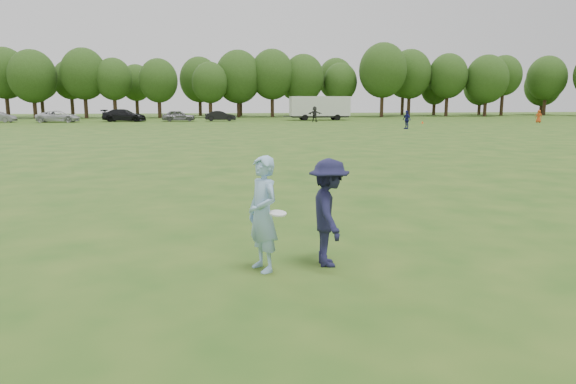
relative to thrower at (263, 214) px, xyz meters
name	(u,v)px	position (x,y,z in m)	size (l,w,h in m)	color
ground	(264,264)	(0.04, 0.31, -0.94)	(200.00, 200.00, 0.00)	#254E16
thrower	(263,214)	(0.00, 0.00, 0.00)	(0.69, 0.45, 1.88)	#94BEE5
defender	(329,213)	(1.11, 0.12, -0.04)	(1.17, 0.67, 1.81)	#1B1B3B
player_far_b	(407,120)	(17.26, 39.21, -0.07)	(1.02, 0.42, 1.74)	navy
player_far_c	(539,116)	(37.82, 49.61, -0.16)	(0.76, 0.49, 1.55)	#CE4718
player_far_d	(315,114)	(11.53, 55.85, 0.03)	(1.80, 0.57, 1.94)	#292929
car_c	(58,117)	(-19.99, 58.92, -0.24)	(2.33, 5.05, 1.40)	silver
car_d	(124,115)	(-12.32, 60.01, -0.16)	(2.20, 5.40, 1.57)	black
car_e	(178,116)	(-5.52, 59.60, -0.23)	(1.69, 4.19, 1.43)	slate
car_f	(220,116)	(-0.19, 59.94, -0.29)	(1.39, 3.99, 1.31)	black
field_cone	(422,122)	(23.22, 49.76, -0.79)	(0.28, 0.28, 0.30)	#FD460D
disc_in_play	(278,213)	(0.21, -0.28, 0.07)	(0.30, 0.30, 0.08)	white
cargo_trailer	(320,107)	(13.21, 61.18, 0.83)	(9.00, 2.75, 3.20)	silver
treeline	(238,78)	(2.85, 77.21, 5.32)	(130.35, 18.39, 11.74)	#332114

